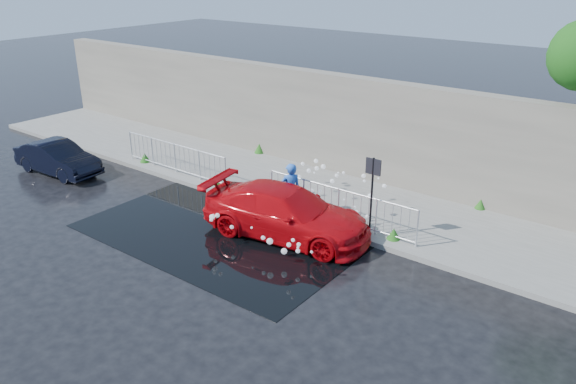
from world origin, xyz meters
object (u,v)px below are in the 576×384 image
(sign_post, at_px, (372,185))
(dark_car, at_px, (58,158))
(person, at_px, (290,191))
(red_car, at_px, (286,213))

(sign_post, distance_m, dark_car, 12.13)
(dark_car, height_order, person, person)
(sign_post, bearing_deg, dark_car, -169.62)
(sign_post, bearing_deg, person, -177.88)
(person, bearing_deg, dark_car, -43.42)
(sign_post, xyz_separation_m, red_car, (-2.09, -1.10, -1.01))
(sign_post, height_order, red_car, sign_post)
(dark_car, relative_size, person, 2.03)
(person, bearing_deg, sign_post, 125.96)
(red_car, xyz_separation_m, person, (-0.61, 1.00, 0.17))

